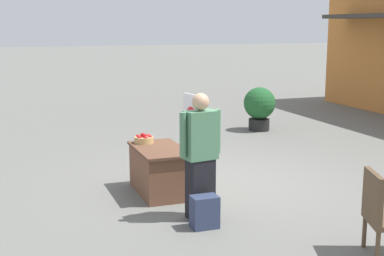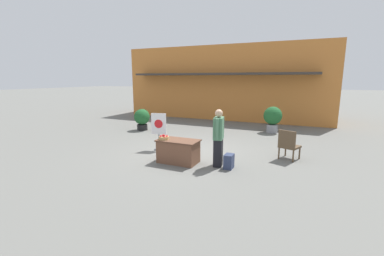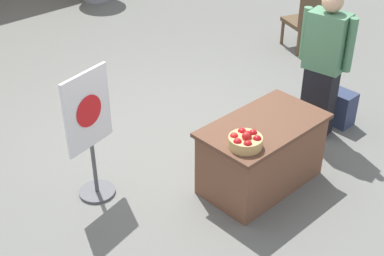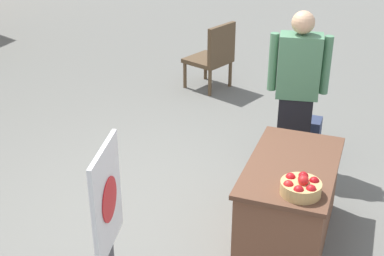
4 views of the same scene
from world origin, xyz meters
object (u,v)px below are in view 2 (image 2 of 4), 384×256
backpack (229,161)px  patio_chair (288,144)px  display_table (178,151)px  potted_plant_near_right (142,118)px  potted_plant_near_left (273,117)px  poster_board (159,130)px  person_visitor (218,138)px  apple_basket (164,137)px

backpack → patio_chair: size_ratio=0.43×
display_table → potted_plant_near_right: bearing=136.8°
potted_plant_near_left → poster_board: bearing=-124.6°
person_visitor → backpack: (0.36, -0.08, -0.66)m
poster_board → person_visitor: bearing=60.4°
poster_board → potted_plant_near_right: bearing=-147.6°
apple_basket → backpack: 2.10m
apple_basket → potted_plant_near_left: potted_plant_near_left is taller
backpack → poster_board: (-2.89, 0.88, 0.51)m
apple_basket → poster_board: size_ratio=0.23×
apple_basket → person_visitor: person_visitor is taller
backpack → potted_plant_near_left: bearing=85.4°
backpack → potted_plant_near_left: 5.78m
backpack → potted_plant_near_left: (0.46, 5.74, 0.52)m
apple_basket → potted_plant_near_right: potted_plant_near_right is taller
backpack → display_table: bearing=-175.7°
patio_chair → potted_plant_near_right: bearing=94.5°
person_visitor → poster_board: 2.66m
patio_chair → potted_plant_near_right: potted_plant_near_right is taller
backpack → poster_board: bearing=163.0°
person_visitor → backpack: size_ratio=4.03×
potted_plant_near_left → patio_chair: bearing=-76.3°
display_table → patio_chair: bearing=28.7°
apple_basket → poster_board: (-0.88, 1.14, -0.06)m
backpack → potted_plant_near_right: size_ratio=0.39×
apple_basket → patio_chair: (3.49, 1.81, -0.26)m
display_table → potted_plant_near_right: 5.47m
backpack → patio_chair: patio_chair is taller
backpack → patio_chair: bearing=46.4°
person_visitor → potted_plant_near_left: bearing=-107.4°
backpack → potted_plant_near_right: potted_plant_near_right is taller
person_visitor → poster_board: size_ratio=1.27×
patio_chair → potted_plant_near_left: 4.30m
backpack → poster_board: 3.06m
patio_chair → potted_plant_near_right: 7.34m
potted_plant_near_left → potted_plant_near_right: potted_plant_near_left is taller
person_visitor → backpack: 0.75m
potted_plant_near_left → potted_plant_near_right: bearing=-160.7°
potted_plant_near_left → display_table: bearing=-109.2°
person_visitor → potted_plant_near_right: size_ratio=1.59×
backpack → apple_basket: bearing=-172.8°
display_table → person_visitor: bearing=9.1°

